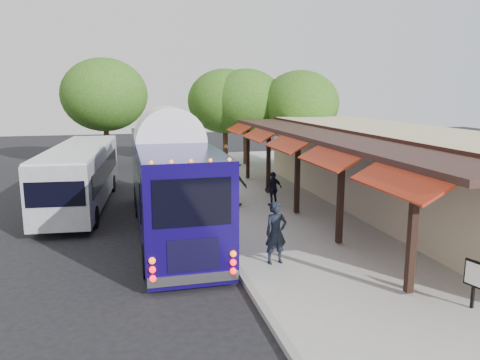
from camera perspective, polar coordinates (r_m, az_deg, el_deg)
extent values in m
plane|color=black|center=(14.98, -1.46, -9.55)|extent=(90.00, 90.00, 0.00)
cube|color=#9E9B93|center=(20.10, 10.15, -4.14)|extent=(10.00, 40.00, 0.15)
cube|color=gray|center=(18.70, -3.93, -5.14)|extent=(0.20, 40.00, 0.16)
cube|color=tan|center=(21.38, 18.93, 1.07)|extent=(5.00, 20.00, 3.60)
cube|color=black|center=(19.94, 13.05, 5.06)|extent=(0.06, 20.00, 0.60)
cube|color=#331E19|center=(19.47, 10.21, 5.33)|extent=(2.60, 20.00, 0.18)
cube|color=black|center=(12.31, 20.28, -5.95)|extent=(0.18, 0.18, 3.16)
cube|color=#99240D|center=(11.77, 18.97, 0.12)|extent=(1.00, 3.20, 0.57)
cube|color=black|center=(15.66, 12.15, -1.98)|extent=(0.18, 0.18, 3.16)
cube|color=#99240D|center=(15.24, 10.90, 2.85)|extent=(1.00, 3.20, 0.57)
cube|color=black|center=(19.26, 7.00, 0.57)|extent=(0.18, 0.18, 3.16)
cube|color=#99240D|center=(18.92, 5.87, 4.53)|extent=(1.00, 3.20, 0.57)
cube|color=black|center=(22.99, 3.49, 2.31)|extent=(0.18, 0.18, 3.16)
cube|color=#99240D|center=(22.71, 2.49, 5.63)|extent=(1.00, 3.20, 0.57)
cube|color=black|center=(26.80, 0.96, 3.55)|extent=(0.18, 0.18, 3.16)
cube|color=#99240D|center=(26.56, 0.07, 6.40)|extent=(1.00, 3.20, 0.57)
sphere|color=teal|center=(13.93, 17.45, 0.68)|extent=(0.26, 0.26, 0.26)
sphere|color=teal|center=(18.34, 9.41, 3.39)|extent=(0.26, 0.26, 0.26)
sphere|color=teal|center=(22.99, 4.52, 4.99)|extent=(0.26, 0.26, 0.26)
cube|color=#11064F|center=(17.54, -8.53, -0.03)|extent=(2.52, 11.52, 3.02)
cube|color=#11064F|center=(17.93, -8.39, -5.23)|extent=(2.47, 11.40, 0.34)
ellipsoid|color=white|center=(17.32, -8.67, 4.81)|extent=(2.51, 11.29, 0.54)
cube|color=black|center=(11.83, -6.00, -2.78)|extent=(2.00, 0.04, 1.25)
cube|color=silver|center=(12.53, -5.86, -11.81)|extent=(2.40, 0.19, 0.27)
sphere|color=#FF0C0C|center=(12.28, -10.78, -11.20)|extent=(0.17, 0.17, 0.17)
sphere|color=#FF0C0C|center=(12.53, -0.99, -10.53)|extent=(0.17, 0.17, 0.17)
cylinder|color=black|center=(13.65, -11.33, -9.61)|extent=(0.29, 1.00, 1.00)
cylinder|color=black|center=(13.89, -2.05, -9.03)|extent=(0.29, 1.00, 1.00)
cylinder|color=black|center=(21.38, -12.30, -2.14)|extent=(0.29, 1.00, 1.00)
cylinder|color=black|center=(21.54, -6.40, -1.87)|extent=(0.29, 1.00, 1.00)
cube|color=gray|center=(22.32, -18.84, 0.67)|extent=(3.03, 10.41, 2.37)
cube|color=black|center=(22.42, -21.74, 1.05)|extent=(0.71, 8.70, 0.89)
cube|color=black|center=(22.21, -15.98, 1.32)|extent=(0.71, 8.70, 0.89)
cube|color=silver|center=(22.15, -19.04, 3.78)|extent=(2.97, 10.20, 0.09)
cylinder|color=black|center=(19.19, -22.61, -4.46)|extent=(0.32, 0.87, 0.86)
cylinder|color=black|center=(18.96, -16.46, -4.23)|extent=(0.32, 0.87, 0.86)
cylinder|color=black|center=(25.63, -20.40, -0.59)|extent=(0.32, 0.87, 0.86)
cylinder|color=black|center=(25.47, -15.82, -0.39)|extent=(0.32, 0.87, 0.86)
imported|color=black|center=(13.94, 4.40, -6.45)|extent=(0.72, 0.51, 1.86)
imported|color=black|center=(20.75, -1.09, -0.51)|extent=(1.11, 0.96, 1.95)
imported|color=black|center=(20.84, 4.08, -1.07)|extent=(0.97, 0.66, 1.53)
imported|color=black|center=(21.70, -0.76, -0.05)|extent=(1.43, 1.26, 1.92)
cube|color=black|center=(12.52, 26.61, -11.34)|extent=(0.08, 0.08, 1.17)
cube|color=black|center=(12.43, 26.72, -10.20)|extent=(0.18, 0.53, 0.64)
cube|color=white|center=(12.41, 26.60, -10.22)|extent=(0.13, 0.43, 0.53)
cylinder|color=#382314|center=(33.18, -1.80, 4.46)|extent=(0.36, 0.36, 3.03)
ellipsoid|color=#224711|center=(32.98, -1.83, 9.59)|extent=(5.24, 5.24, 4.45)
cylinder|color=#382314|center=(32.62, 0.72, 4.35)|extent=(0.36, 0.36, 3.02)
ellipsoid|color=#224711|center=(32.42, 0.73, 9.54)|extent=(5.22, 5.22, 4.44)
cylinder|color=#382314|center=(31.90, 7.24, 4.06)|extent=(0.36, 0.36, 2.96)
ellipsoid|color=#224711|center=(31.69, 7.37, 9.25)|extent=(5.11, 5.11, 4.34)
cylinder|color=#382314|center=(33.37, -15.91, 4.35)|extent=(0.36, 0.36, 3.33)
ellipsoid|color=#224711|center=(33.18, -16.21, 9.94)|extent=(5.76, 5.76, 4.89)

